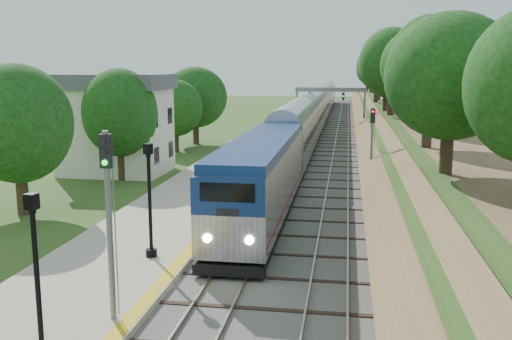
% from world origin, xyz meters
% --- Properties ---
extents(trackbed, '(9.50, 170.00, 0.28)m').
position_xyz_m(trackbed, '(2.00, 60.00, 0.07)').
color(trackbed, '#4C4944').
rests_on(trackbed, ground).
extents(platform, '(6.40, 68.00, 0.38)m').
position_xyz_m(platform, '(-5.20, 16.00, 0.19)').
color(platform, '#AB9F8A').
rests_on(platform, ground).
extents(yellow_stripe, '(0.55, 68.00, 0.01)m').
position_xyz_m(yellow_stripe, '(-2.35, 16.00, 0.39)').
color(yellow_stripe, gold).
rests_on(yellow_stripe, platform).
extents(embankment, '(10.64, 170.00, 11.70)m').
position_xyz_m(embankment, '(10.35, 60.00, 1.95)').
color(embankment, brown).
rests_on(embankment, ground).
extents(station_building, '(8.60, 6.60, 8.00)m').
position_xyz_m(station_building, '(-14.00, 30.00, 4.09)').
color(station_building, white).
rests_on(station_building, ground).
extents(signal_gantry, '(8.40, 0.38, 6.20)m').
position_xyz_m(signal_gantry, '(2.47, 54.99, 4.82)').
color(signal_gantry, slate).
rests_on(signal_gantry, ground).
extents(trees_behind_platform, '(7.82, 53.32, 7.21)m').
position_xyz_m(trees_behind_platform, '(-11.17, 20.67, 4.53)').
color(trees_behind_platform, '#332316').
rests_on(trees_behind_platform, ground).
extents(train, '(3.02, 121.13, 4.44)m').
position_xyz_m(train, '(0.00, 67.03, 2.28)').
color(train, black).
rests_on(train, trackbed).
extents(lamppost_mid, '(0.47, 0.47, 4.80)m').
position_xyz_m(lamppost_mid, '(-3.81, 0.11, 2.52)').
color(lamppost_mid, black).
rests_on(lamppost_mid, platform).
extents(lamppost_far, '(0.49, 0.49, 4.97)m').
position_xyz_m(lamppost_far, '(-3.76, 9.15, 2.60)').
color(lamppost_far, black).
rests_on(lamppost_far, platform).
extents(signal_platform, '(0.36, 0.29, 6.20)m').
position_xyz_m(signal_platform, '(-2.90, 2.98, 4.19)').
color(signal_platform, slate).
rests_on(signal_platform, platform).
extents(signal_farside, '(0.32, 0.25, 5.80)m').
position_xyz_m(signal_farside, '(6.20, 24.93, 3.66)').
color(signal_farside, slate).
rests_on(signal_farside, ground).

